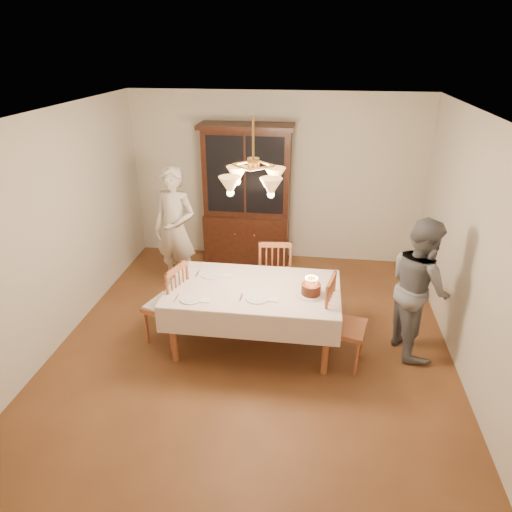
# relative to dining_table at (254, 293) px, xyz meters

# --- Properties ---
(ground) EXTENTS (5.00, 5.00, 0.00)m
(ground) POSITION_rel_dining_table_xyz_m (0.00, 0.00, -0.68)
(ground) COLOR #5A3219
(ground) RESTS_ON ground
(room_shell) EXTENTS (5.00, 5.00, 5.00)m
(room_shell) POSITION_rel_dining_table_xyz_m (0.00, 0.00, 0.90)
(room_shell) COLOR white
(room_shell) RESTS_ON ground
(dining_table) EXTENTS (1.90, 1.10, 0.76)m
(dining_table) POSITION_rel_dining_table_xyz_m (0.00, 0.00, 0.00)
(dining_table) COLOR brown
(dining_table) RESTS_ON ground
(china_hutch) EXTENTS (1.38, 0.54, 2.16)m
(china_hutch) POSITION_rel_dining_table_xyz_m (-0.42, 2.25, 0.36)
(china_hutch) COLOR black
(china_hutch) RESTS_ON ground
(chair_far_side) EXTENTS (0.48, 0.46, 1.00)m
(chair_far_side) POSITION_rel_dining_table_xyz_m (0.15, 0.89, -0.24)
(chair_far_side) COLOR brown
(chair_far_side) RESTS_ON ground
(chair_left_end) EXTENTS (0.54, 0.55, 1.00)m
(chair_left_end) POSITION_rel_dining_table_xyz_m (-1.01, -0.03, -0.23)
(chair_left_end) COLOR brown
(chair_left_end) RESTS_ON ground
(chair_right_end) EXTENTS (0.51, 0.52, 1.00)m
(chair_right_end) POSITION_rel_dining_table_xyz_m (1.01, -0.19, -0.24)
(chair_right_end) COLOR brown
(chair_right_end) RESTS_ON ground
(elderly_woman) EXTENTS (0.73, 0.58, 1.76)m
(elderly_woman) POSITION_rel_dining_table_xyz_m (-1.27, 1.26, 0.20)
(elderly_woman) COLOR beige
(elderly_woman) RESTS_ON ground
(adult_in_grey) EXTENTS (0.78, 0.90, 1.59)m
(adult_in_grey) POSITION_rel_dining_table_xyz_m (1.80, 0.19, 0.11)
(adult_in_grey) COLOR slate
(adult_in_grey) RESTS_ON ground
(birthday_cake) EXTENTS (0.30, 0.30, 0.21)m
(birthday_cake) POSITION_rel_dining_table_xyz_m (0.63, -0.08, 0.13)
(birthday_cake) COLOR white
(birthday_cake) RESTS_ON dining_table
(place_setting_near_left) EXTENTS (0.38, 0.23, 0.02)m
(place_setting_near_left) POSITION_rel_dining_table_xyz_m (-0.61, -0.35, 0.08)
(place_setting_near_left) COLOR white
(place_setting_near_left) RESTS_ON dining_table
(place_setting_near_right) EXTENTS (0.40, 0.26, 0.02)m
(place_setting_near_right) POSITION_rel_dining_table_xyz_m (0.09, -0.24, 0.08)
(place_setting_near_right) COLOR white
(place_setting_near_right) RESTS_ON dining_table
(place_setting_far_left) EXTENTS (0.42, 0.27, 0.02)m
(place_setting_far_left) POSITION_rel_dining_table_xyz_m (-0.51, 0.23, 0.08)
(place_setting_far_left) COLOR white
(place_setting_far_left) RESTS_ON dining_table
(chandelier) EXTENTS (0.62, 0.62, 0.73)m
(chandelier) POSITION_rel_dining_table_xyz_m (-0.00, -0.00, 1.29)
(chandelier) COLOR #BF8C3F
(chandelier) RESTS_ON ground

